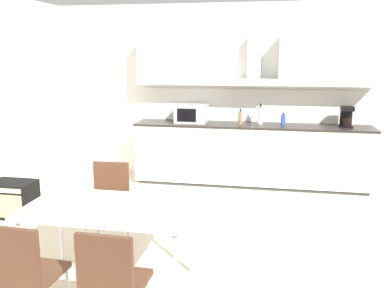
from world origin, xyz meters
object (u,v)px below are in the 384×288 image
microwave (191,114)px  chair_near_right (111,277)px  bottle_blue (283,120)px  guitar_amp (14,199)px  coffee_maker (346,117)px  bottle_white (260,115)px  chair_far_left (109,196)px  chair_near_left (24,269)px  bottle_brown (240,118)px  pendant_lamp (103,62)px  dining_table (109,211)px

microwave → chair_near_right: (0.21, -3.97, -0.54)m
bottle_blue → guitar_amp: bearing=-149.7°
guitar_amp → coffee_maker: bearing=24.5°
microwave → coffee_maker: size_ratio=1.60×
bottle_white → chair_near_right: bottle_white is taller
bottle_blue → chair_far_left: bottle_blue is taller
chair_near_left → bottle_white: bearing=70.0°
bottle_brown → pendant_lamp: bearing=-105.2°
microwave → dining_table: size_ratio=0.34×
chair_near_right → guitar_amp: (-2.10, 2.10, -0.31)m
bottle_blue → dining_table: size_ratio=0.13×
microwave → chair_far_left: 2.50m
chair_far_left → pendant_lamp: 1.62m
bottle_blue → chair_near_left: size_ratio=0.21×
microwave → bottle_white: bearing=2.9°
chair_near_left → chair_far_left: (0.00, 1.56, 0.00)m
microwave → chair_near_left: bearing=-96.0°
dining_table → bottle_brown: bearing=74.8°
bottle_blue → chair_near_right: bearing=-106.3°
microwave → pendant_lamp: (-0.10, -3.19, 0.84)m
microwave → dining_table: bearing=-91.8°
chair_near_left → chair_far_left: size_ratio=1.00×
dining_table → chair_near_right: size_ratio=1.61×
dining_table → microwave: bearing=88.2°
chair_far_left → pendant_lamp: pendant_lamp is taller
pendant_lamp → bottle_brown: bearing=74.8°
guitar_amp → chair_far_left: bearing=-20.3°
bottle_blue → guitar_amp: size_ratio=0.35×
bottle_brown → dining_table: bottle_brown is taller
bottle_brown → chair_near_right: 3.99m
chair_near_left → chair_near_right: size_ratio=1.00×
chair_near_left → bottle_brown: bearing=73.3°
chair_far_left → microwave: bearing=80.2°
microwave → chair_far_left: (-0.42, -2.41, -0.54)m
coffee_maker → chair_near_left: (-2.70, -4.00, -0.55)m
bottle_white → bottle_brown: bearing=-160.0°
bottle_blue → chair_near_left: (-1.81, -4.02, -0.48)m
chair_near_right → pendant_lamp: bearing=111.8°
chair_far_left → bottle_brown: bearing=63.5°
bottle_brown → bottle_white: 0.31m
chair_near_right → chair_far_left: 1.68m
bottle_white → pendant_lamp: bearing=-109.5°
bottle_white → chair_far_left: size_ratio=0.35×
pendant_lamp → microwave: bearing=88.2°
chair_near_right → guitar_amp: chair_near_right is taller
guitar_amp → pendant_lamp: size_ratio=1.63×
bottle_white → guitar_amp: bottle_white is taller
coffee_maker → pendant_lamp: bearing=-126.5°
dining_table → pendant_lamp: size_ratio=4.38×
guitar_amp → bottle_blue: bearing=30.3°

